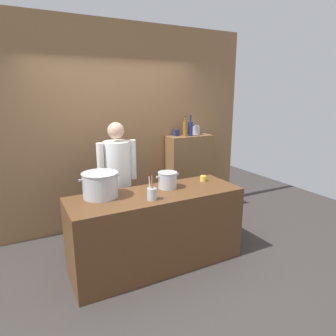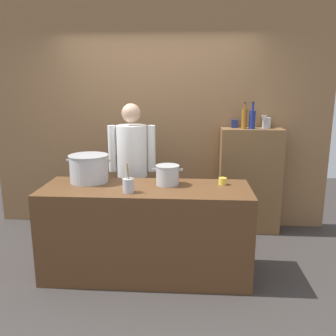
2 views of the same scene
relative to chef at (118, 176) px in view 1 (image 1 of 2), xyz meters
The scene contains 14 objects.
ground_plane 1.19m from the chef, 70.34° to the right, with size 8.00×8.00×0.00m, color #383330.
brick_back_panel 0.94m from the chef, 72.37° to the left, with size 4.40×0.10×3.00m, color olive.
prep_counter 0.87m from the chef, 70.34° to the right, with size 2.01×0.70×0.90m, color brown.
bar_cabinet 1.54m from the chef, 20.54° to the left, with size 0.76×0.32×1.33m, color brown.
chef is the anchor object (origin of this frame).
stockpot_large 0.61m from the chef, 126.15° to the right, with size 0.45×0.40×0.28m.
stockpot_small 0.71m from the chef, 51.69° to the right, with size 0.30×0.23×0.19m.
utensil_crock 0.84m from the chef, 83.24° to the right, with size 0.10×0.10×0.27m.
butter_jar 1.11m from the chef, 27.94° to the right, with size 0.08×0.08×0.07m, color yellow.
wine_bottle_cobalt 1.56m from the chef, 18.99° to the left, with size 0.07×0.07×0.33m.
wine_bottle_amber 1.48m from the chef, 20.69° to the left, with size 0.06×0.06×0.32m.
wine_glass_short 1.70m from the chef, 18.71° to the left, with size 0.08×0.08×0.16m.
spice_tin_silver 1.77m from the chef, 21.01° to the left, with size 0.09×0.09×0.13m, color #B2B2B7.
spice_tin_navy 1.41m from the chef, 26.39° to the left, with size 0.08×0.08×0.10m, color navy.
Camera 1 is at (-1.38, -2.90, 2.02)m, focal length 31.66 mm.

